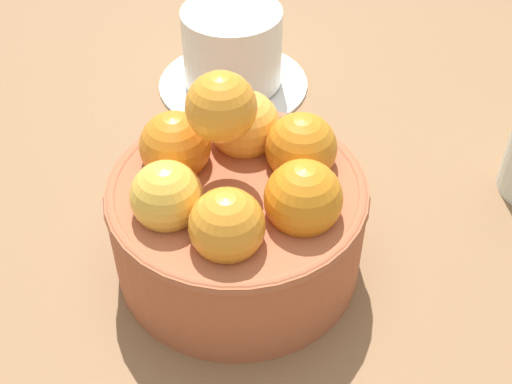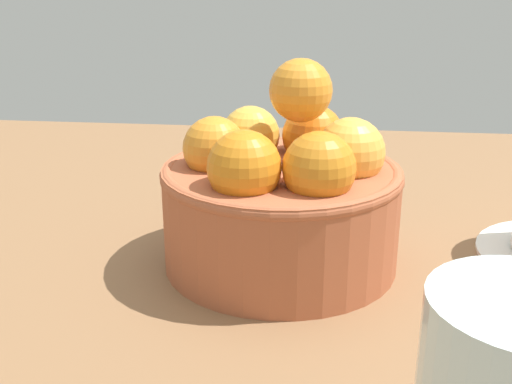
% 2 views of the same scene
% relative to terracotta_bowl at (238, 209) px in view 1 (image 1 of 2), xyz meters
% --- Properties ---
extents(ground_plane, '(1.42, 0.82, 0.03)m').
position_rel_terracotta_bowl_xyz_m(ground_plane, '(0.00, -0.00, -0.07)').
color(ground_plane, brown).
extents(terracotta_bowl, '(0.17, 0.17, 0.15)m').
position_rel_terracotta_bowl_xyz_m(terracotta_bowl, '(0.00, 0.00, 0.00)').
color(terracotta_bowl, '#AD5938').
rests_on(terracotta_bowl, ground_plane).
extents(coffee_cup, '(0.14, 0.14, 0.08)m').
position_rel_terracotta_bowl_xyz_m(coffee_cup, '(-0.21, -0.03, -0.02)').
color(coffee_cup, white).
rests_on(coffee_cup, ground_plane).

